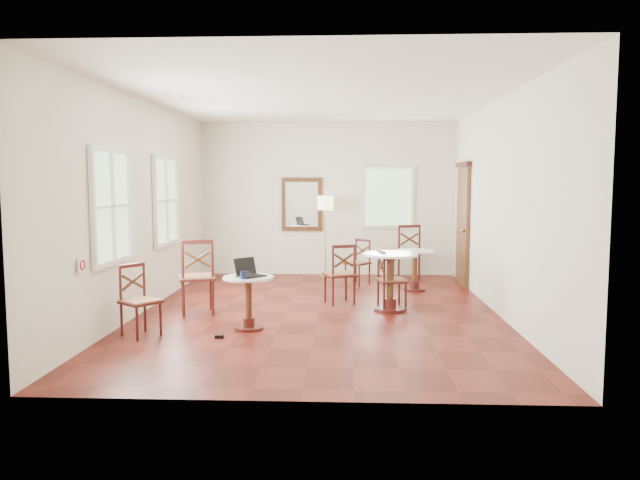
# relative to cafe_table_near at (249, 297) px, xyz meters

# --- Properties ---
(ground) EXTENTS (7.00, 7.00, 0.00)m
(ground) POSITION_rel_cafe_table_near_xyz_m (0.83, 1.05, -0.41)
(ground) COLOR #5A160F
(ground) RESTS_ON ground
(room_shell) EXTENTS (5.02, 7.02, 3.01)m
(room_shell) POSITION_rel_cafe_table_near_xyz_m (0.77, 1.32, 1.48)
(room_shell) COLOR silver
(room_shell) RESTS_ON ground
(cafe_table_near) EXTENTS (0.63, 0.63, 0.67)m
(cafe_table_near) POSITION_rel_cafe_table_near_xyz_m (0.00, 0.00, 0.00)
(cafe_table_near) COLOR #421510
(cafe_table_near) RESTS_ON ground
(cafe_table_mid) EXTENTS (0.79, 0.79, 0.83)m
(cafe_table_mid) POSITION_rel_cafe_table_near_xyz_m (1.85, 1.18, 0.10)
(cafe_table_mid) COLOR #421510
(cafe_table_mid) RESTS_ON ground
(cafe_table_back) EXTENTS (0.65, 0.65, 0.69)m
(cafe_table_back) POSITION_rel_cafe_table_near_xyz_m (2.38, 2.82, 0.01)
(cafe_table_back) COLOR #421510
(cafe_table_back) RESTS_ON ground
(chair_near_a) EXTENTS (0.61, 0.61, 1.06)m
(chair_near_a) POSITION_rel_cafe_table_near_xyz_m (-0.86, 0.86, 0.11)
(chair_near_a) COLOR #421510
(chair_near_a) RESTS_ON ground
(chair_near_b) EXTENTS (0.56, 0.56, 0.86)m
(chair_near_b) POSITION_rel_cafe_table_near_xyz_m (-1.26, -0.36, 0.01)
(chair_near_b) COLOR #421510
(chair_near_b) RESTS_ON ground
(chair_mid_a) EXTENTS (0.54, 0.54, 0.91)m
(chair_mid_a) POSITION_rel_cafe_table_near_xyz_m (1.13, 1.67, 0.04)
(chair_mid_a) COLOR #421510
(chair_mid_a) RESTS_ON ground
(chair_mid_b) EXTENTS (0.47, 0.47, 0.86)m
(chair_mid_b) POSITION_rel_cafe_table_near_xyz_m (1.86, 1.32, 0.01)
(chair_mid_b) COLOR #421510
(chair_mid_b) RESTS_ON ground
(chair_back_a) EXTENTS (0.56, 0.56, 1.05)m
(chair_back_a) POSITION_rel_cafe_table_near_xyz_m (2.37, 4.07, 0.11)
(chair_back_a) COLOR #421510
(chair_back_a) RESTS_ON ground
(chair_back_b) EXTENTS (0.53, 0.53, 0.81)m
(chair_back_b) POSITION_rel_cafe_table_near_xyz_m (1.43, 3.37, -0.01)
(chair_back_b) COLOR #421510
(chair_back_b) RESTS_ON ground
(floor_lamp) EXTENTS (0.31, 0.31, 1.58)m
(floor_lamp) POSITION_rel_cafe_table_near_xyz_m (0.81, 4.20, 0.92)
(floor_lamp) COLOR #BF8C3F
(floor_lamp) RESTS_ON ground
(laptop) EXTENTS (0.41, 0.41, 0.23)m
(laptop) POSITION_rel_cafe_table_near_xyz_m (-0.00, 0.02, 0.31)
(laptop) COLOR black
(laptop) RESTS_ON cafe_table_near
(mouse) EXTENTS (0.10, 0.08, 0.03)m
(mouse) POSITION_rel_cafe_table_near_xyz_m (-0.02, 0.04, 0.27)
(mouse) COLOR black
(mouse) RESTS_ON cafe_table_near
(navy_mug) EXTENTS (0.12, 0.08, 0.10)m
(navy_mug) POSITION_rel_cafe_table_near_xyz_m (-0.02, -0.19, 0.30)
(navy_mug) COLOR black
(navy_mug) RESTS_ON cafe_table_near
(water_glass) EXTENTS (0.05, 0.05, 0.09)m
(water_glass) POSITION_rel_cafe_table_near_xyz_m (0.04, -0.13, 0.30)
(water_glass) COLOR white
(water_glass) RESTS_ON cafe_table_near
(power_adapter) EXTENTS (0.10, 0.06, 0.04)m
(power_adapter) POSITION_rel_cafe_table_near_xyz_m (-0.28, -0.44, -0.39)
(power_adapter) COLOR black
(power_adapter) RESTS_ON ground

